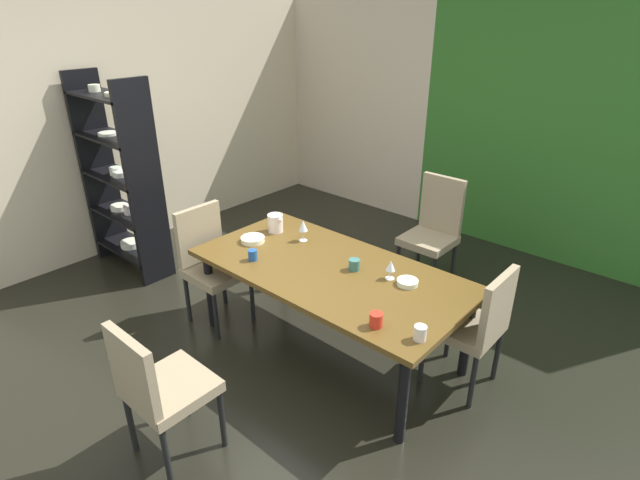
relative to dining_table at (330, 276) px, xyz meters
name	(u,v)px	position (x,y,z in m)	size (l,w,h in m)	color
ground_plane	(271,353)	(-0.30, -0.35, -0.65)	(5.43, 6.24, 0.02)	black
back_panel_interior	(354,106)	(-1.93, 2.72, 0.62)	(2.17, 0.10, 2.52)	beige
garden_window_panel	(578,142)	(0.79, 2.72, 0.62)	(3.26, 0.10, 2.52)	#2D6623
left_interior_panel	(81,137)	(-2.96, -0.35, 0.62)	(0.10, 6.24, 2.52)	beige
dining_table	(330,276)	(0.00, 0.00, 0.00)	(2.06, 1.03, 0.71)	brown
chair_head_far	(434,228)	(0.05, 1.44, -0.07)	(0.44, 0.45, 1.04)	gray
chair_left_near	(210,260)	(-1.02, -0.32, -0.09)	(0.44, 0.44, 0.99)	gray
chair_right_far	(476,322)	(1.01, 0.32, -0.11)	(0.44, 0.44, 0.93)	gray
chair_head_near	(158,386)	(-0.04, -1.43, -0.11)	(0.44, 0.44, 0.93)	gray
display_shelf	(120,178)	(-2.40, -0.29, 0.30)	(0.94, 0.34, 1.91)	black
wine_glass_right	(303,226)	(-0.46, 0.21, 0.20)	(0.07, 0.07, 0.18)	silver
wine_glass_rear	(391,266)	(0.42, 0.16, 0.17)	(0.07, 0.07, 0.14)	silver
serving_bowl_left	(253,239)	(-0.76, -0.08, 0.09)	(0.19, 0.19, 0.04)	#F2F0C5
serving_bowl_north	(407,282)	(0.55, 0.17, 0.09)	(0.15, 0.15, 0.04)	#E5EFCE
cup_center	(376,320)	(0.68, -0.37, 0.11)	(0.08, 0.08, 0.09)	red
cup_near_window	(354,265)	(0.15, 0.10, 0.11)	(0.08, 0.08, 0.08)	#376D66
cup_front	(420,333)	(0.94, -0.31, 0.11)	(0.08, 0.08, 0.09)	beige
cup_corner	(253,255)	(-0.52, -0.29, 0.11)	(0.07, 0.07, 0.08)	#1D4B92
pitcher_south	(275,223)	(-0.76, 0.19, 0.15)	(0.14, 0.13, 0.15)	white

